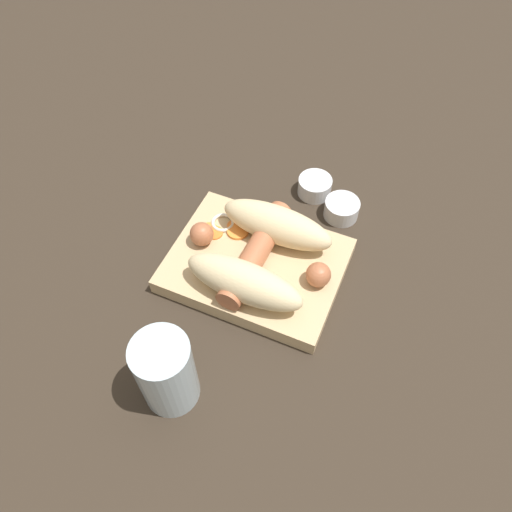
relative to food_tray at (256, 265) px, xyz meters
The scene contains 8 objects.
ground_plane 0.01m from the food_tray, ahead, with size 3.00×3.00×0.00m, color #33281E.
food_tray is the anchor object (origin of this frame).
bread_roll 0.04m from the food_tray, 17.08° to the right, with size 0.17×0.16×0.05m.
sausage 0.03m from the food_tray, 26.28° to the right, with size 0.21×0.18×0.03m.
pickled_veggies 0.07m from the food_tray, 149.85° to the left, with size 0.08×0.07×0.01m.
condiment_cup_near 0.17m from the food_tray, 61.86° to the left, with size 0.05×0.05×0.03m.
condiment_cup_far 0.18m from the food_tray, 81.82° to the left, with size 0.05×0.05×0.03m.
drink_glass 0.21m from the food_tray, 96.23° to the right, with size 0.07×0.07×0.11m.
Camera 1 is at (0.16, -0.37, 0.59)m, focal length 35.00 mm.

